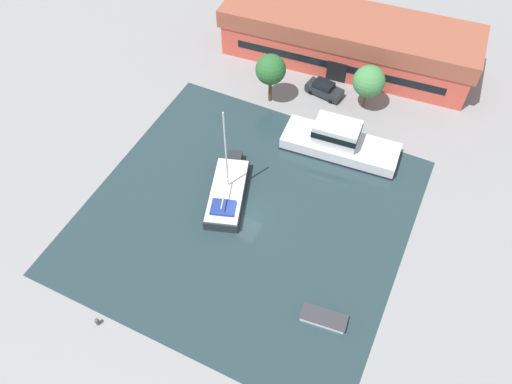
% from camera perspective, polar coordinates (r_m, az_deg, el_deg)
% --- Properties ---
extents(ground_plane, '(440.00, 440.00, 0.00)m').
position_cam_1_polar(ground_plane, '(48.39, -1.12, -2.57)').
color(ground_plane, gray).
extents(water_canal, '(29.96, 29.08, 0.01)m').
position_cam_1_polar(water_canal, '(48.39, -1.12, -2.56)').
color(water_canal, '#23383D').
rests_on(water_canal, ground).
extents(warehouse_building, '(31.31, 11.11, 6.01)m').
position_cam_1_polar(warehouse_building, '(64.34, 10.41, 16.74)').
color(warehouse_building, '#C64C3D').
rests_on(warehouse_building, ground).
extents(quay_tree_near_building, '(3.41, 3.41, 6.16)m').
position_cam_1_polar(quay_tree_near_building, '(56.59, 1.68, 13.80)').
color(quay_tree_near_building, brown).
rests_on(quay_tree_near_building, ground).
extents(quay_tree_by_water, '(3.55, 3.55, 5.51)m').
position_cam_1_polar(quay_tree_by_water, '(57.49, 12.77, 12.23)').
color(quay_tree_by_water, brown).
rests_on(quay_tree_by_water, ground).
extents(parked_car, '(4.58, 2.55, 1.70)m').
position_cam_1_polar(parked_car, '(60.13, 7.80, 11.59)').
color(parked_car, '#1E2328').
rests_on(parked_car, ground).
extents(sailboat_moored, '(5.70, 9.77, 10.80)m').
position_cam_1_polar(sailboat_moored, '(49.29, -3.26, 0.04)').
color(sailboat_moored, '#23282D').
rests_on(sailboat_moored, water_canal).
extents(motor_cruiser, '(12.64, 5.11, 3.72)m').
position_cam_1_polar(motor_cruiser, '(53.45, 9.45, 5.69)').
color(motor_cruiser, silver).
rests_on(motor_cruiser, water_canal).
extents(small_dinghy, '(4.02, 1.94, 0.60)m').
position_cam_1_polar(small_dinghy, '(43.13, 7.73, -14.09)').
color(small_dinghy, silver).
rests_on(small_dinghy, water_canal).
extents(mooring_bollard, '(0.37, 0.37, 0.78)m').
position_cam_1_polar(mooring_bollard, '(44.51, -17.70, -13.92)').
color(mooring_bollard, '#47474C').
rests_on(mooring_bollard, ground).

